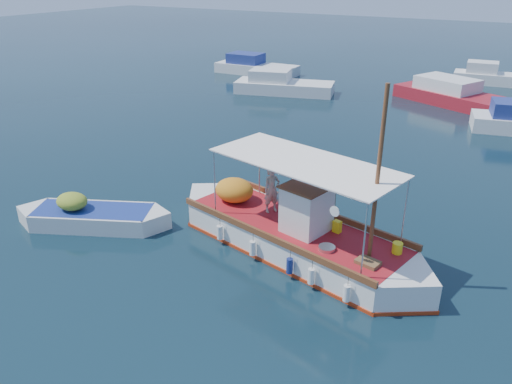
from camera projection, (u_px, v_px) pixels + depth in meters
The scene contains 7 objects.
ground at pixel (276, 250), 15.60m from camera, with size 160.00×160.00×0.00m, color black.
fishing_caique at pixel (292, 234), 15.50m from camera, with size 9.26×4.09×5.80m.
dinghy at pixel (92, 218), 17.03m from camera, with size 4.96×3.01×1.33m.
bg_boat_nw at pixel (281, 86), 34.87m from camera, with size 7.14×4.08×1.80m.
bg_boat_n at pixel (460, 98), 31.69m from camera, with size 9.41×6.37×1.80m.
bg_boat_far_w at pixel (254, 68), 41.22m from camera, with size 6.90×2.46×1.80m.
bg_boat_far_n at pixel (490, 77), 37.63m from camera, with size 5.60×2.50×1.80m.
Camera 1 is at (6.13, -12.00, 8.10)m, focal length 35.00 mm.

